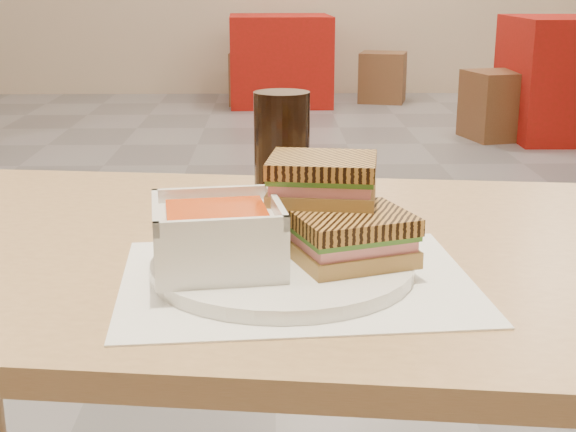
{
  "coord_description": "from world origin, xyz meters",
  "views": [
    {
      "loc": [
        -0.01,
        -2.82,
        1.06
      ],
      "look_at": [
        0.01,
        -2.0,
        0.82
      ],
      "focal_mm": 50.41,
      "sensor_mm": 36.0,
      "label": 1
    }
  ],
  "objects_px": {
    "bg_chair_2l": "(255,78)",
    "bg_chair_2r": "(383,77)",
    "plate": "(282,266)",
    "soup_bowl": "(217,238)",
    "bg_table_2": "(280,60)",
    "cola_glass": "(282,152)",
    "panini_lower": "(352,237)",
    "main_table": "(269,328)",
    "bg_chair_1l": "(498,105)"
  },
  "relations": [
    {
      "from": "bg_chair_2l",
      "to": "bg_table_2",
      "type": "bearing_deg",
      "value": 9.13
    },
    {
      "from": "plate",
      "to": "soup_bowl",
      "type": "distance_m",
      "value": 0.08
    },
    {
      "from": "panini_lower",
      "to": "cola_glass",
      "type": "xyz_separation_m",
      "value": [
        -0.07,
        0.27,
        0.04
      ]
    },
    {
      "from": "plate",
      "to": "cola_glass",
      "type": "height_order",
      "value": "cola_glass"
    },
    {
      "from": "cola_glass",
      "to": "main_table",
      "type": "bearing_deg",
      "value": -96.83
    },
    {
      "from": "main_table",
      "to": "bg_table_2",
      "type": "distance_m",
      "value": 6.24
    },
    {
      "from": "cola_glass",
      "to": "bg_chair_2r",
      "type": "height_order",
      "value": "cola_glass"
    },
    {
      "from": "main_table",
      "to": "panini_lower",
      "type": "xyz_separation_m",
      "value": [
        0.09,
        -0.12,
        0.16
      ]
    },
    {
      "from": "panini_lower",
      "to": "bg_table_2",
      "type": "height_order",
      "value": "panini_lower"
    },
    {
      "from": "panini_lower",
      "to": "soup_bowl",
      "type": "bearing_deg",
      "value": -174.66
    },
    {
      "from": "soup_bowl",
      "to": "bg_table_2",
      "type": "height_order",
      "value": "soup_bowl"
    },
    {
      "from": "main_table",
      "to": "soup_bowl",
      "type": "height_order",
      "value": "soup_bowl"
    },
    {
      "from": "main_table",
      "to": "plate",
      "type": "relative_size",
      "value": 4.46
    },
    {
      "from": "plate",
      "to": "soup_bowl",
      "type": "xyz_separation_m",
      "value": [
        -0.07,
        -0.02,
        0.04
      ]
    },
    {
      "from": "soup_bowl",
      "to": "bg_chair_2l",
      "type": "relative_size",
      "value": 0.33
    },
    {
      "from": "main_table",
      "to": "bg_chair_1l",
      "type": "xyz_separation_m",
      "value": [
        1.57,
        4.56,
        -0.41
      ]
    },
    {
      "from": "bg_chair_2l",
      "to": "main_table",
      "type": "bearing_deg",
      "value": -88.75
    },
    {
      "from": "bg_chair_1l",
      "to": "bg_chair_2l",
      "type": "height_order",
      "value": "bg_chair_1l"
    },
    {
      "from": "soup_bowl",
      "to": "bg_table_2",
      "type": "bearing_deg",
      "value": 88.74
    },
    {
      "from": "cola_glass",
      "to": "bg_chair_2l",
      "type": "distance_m",
      "value": 6.08
    },
    {
      "from": "cola_glass",
      "to": "bg_table_2",
      "type": "height_order",
      "value": "cola_glass"
    },
    {
      "from": "plate",
      "to": "bg_chair_2r",
      "type": "height_order",
      "value": "plate"
    },
    {
      "from": "soup_bowl",
      "to": "cola_glass",
      "type": "height_order",
      "value": "cola_glass"
    },
    {
      "from": "bg_table_2",
      "to": "bg_chair_1l",
      "type": "distance_m",
      "value": 2.24
    },
    {
      "from": "cola_glass",
      "to": "bg_chair_2r",
      "type": "relative_size",
      "value": 0.35
    },
    {
      "from": "bg_chair_2l",
      "to": "bg_chair_2r",
      "type": "xyz_separation_m",
      "value": [
        1.14,
        0.11,
        -0.01
      ]
    },
    {
      "from": "plate",
      "to": "cola_glass",
      "type": "relative_size",
      "value": 1.74
    },
    {
      "from": "main_table",
      "to": "cola_glass",
      "type": "distance_m",
      "value": 0.25
    },
    {
      "from": "bg_table_2",
      "to": "bg_chair_2r",
      "type": "bearing_deg",
      "value": 4.5
    },
    {
      "from": "plate",
      "to": "bg_chair_2r",
      "type": "distance_m",
      "value": 6.52
    },
    {
      "from": "panini_lower",
      "to": "bg_chair_2r",
      "type": "xyz_separation_m",
      "value": [
        0.91,
        6.42,
        -0.57
      ]
    },
    {
      "from": "plate",
      "to": "cola_glass",
      "type": "distance_m",
      "value": 0.27
    },
    {
      "from": "main_table",
      "to": "bg_chair_2r",
      "type": "height_order",
      "value": "main_table"
    },
    {
      "from": "soup_bowl",
      "to": "bg_chair_2l",
      "type": "xyz_separation_m",
      "value": [
        -0.08,
        6.33,
        -0.57
      ]
    },
    {
      "from": "plate",
      "to": "soup_bowl",
      "type": "relative_size",
      "value": 1.9
    },
    {
      "from": "plate",
      "to": "main_table",
      "type": "bearing_deg",
      "value": 97.73
    },
    {
      "from": "bg_table_2",
      "to": "bg_chair_2l",
      "type": "bearing_deg",
      "value": -170.87
    },
    {
      "from": "plate",
      "to": "bg_chair_2l",
      "type": "height_order",
      "value": "plate"
    },
    {
      "from": "bg_chair_1l",
      "to": "bg_chair_2r",
      "type": "bearing_deg",
      "value": 107.8
    },
    {
      "from": "plate",
      "to": "panini_lower",
      "type": "xyz_separation_m",
      "value": [
        0.07,
        -0.01,
        0.03
      ]
    },
    {
      "from": "plate",
      "to": "bg_chair_2l",
      "type": "xyz_separation_m",
      "value": [
        -0.15,
        6.31,
        -0.53
      ]
    },
    {
      "from": "plate",
      "to": "bg_chair_1l",
      "type": "distance_m",
      "value": 4.95
    },
    {
      "from": "bg_chair_1l",
      "to": "bg_chair_2r",
      "type": "distance_m",
      "value": 1.84
    },
    {
      "from": "main_table",
      "to": "bg_table_2",
      "type": "xyz_separation_m",
      "value": [
        0.09,
        6.23,
        -0.25
      ]
    },
    {
      "from": "soup_bowl",
      "to": "panini_lower",
      "type": "distance_m",
      "value": 0.14
    },
    {
      "from": "soup_bowl",
      "to": "bg_chair_2r",
      "type": "relative_size",
      "value": 0.32
    },
    {
      "from": "soup_bowl",
      "to": "bg_chair_1l",
      "type": "distance_m",
      "value": 4.99
    },
    {
      "from": "bg_chair_1l",
      "to": "plate",
      "type": "bearing_deg",
      "value": -108.38
    },
    {
      "from": "panini_lower",
      "to": "cola_glass",
      "type": "relative_size",
      "value": 0.89
    },
    {
      "from": "panini_lower",
      "to": "bg_chair_2r",
      "type": "bearing_deg",
      "value": 81.9
    }
  ]
}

